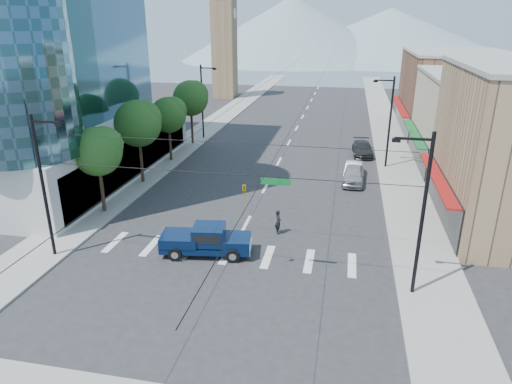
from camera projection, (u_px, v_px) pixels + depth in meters
The scene contains 20 objects.
ground at pixel (225, 265), 27.72m from camera, with size 160.00×160.00×0.00m, color #28282B.
sidewalk_left at pixel (216, 121), 66.57m from camera, with size 4.00×120.00×0.15m, color gray.
sidewalk_right at pixel (386, 128), 62.15m from camera, with size 4.00×120.00×0.15m, color gray.
shop_mid at pixel (486, 123), 44.44m from camera, with size 12.00×14.00×9.00m, color tan.
shop_far at pixel (454, 94), 58.93m from camera, with size 12.00×18.00×10.00m, color brown.
clock_tower at pixel (224, 39), 83.83m from camera, with size 4.80×4.80×20.40m.
mountain_left at pixel (292, 28), 164.09m from camera, with size 80.00×80.00×22.00m, color gray.
mountain_right at pixel (390, 34), 167.52m from camera, with size 90.00×90.00×18.00m, color gray.
tree_near at pixel (99, 150), 33.58m from camera, with size 3.65×3.64×6.71m.
tree_midnear at pixel (140, 122), 39.78m from camera, with size 4.09×4.09×7.52m.
tree_midfar at pixel (170, 114), 46.41m from camera, with size 3.65×3.64×6.71m.
tree_far at pixel (192, 97), 52.62m from camera, with size 4.09×4.09×7.52m.
signal_rig at pixel (221, 200), 25.12m from camera, with size 21.80×0.20×9.00m.
lamp_pole_nw at pixel (203, 99), 55.43m from camera, with size 2.00×0.25×9.00m.
lamp_pole_ne at pixel (389, 119), 44.17m from camera, with size 2.00×0.25×9.00m.
pickup_truck at pixel (206, 239), 28.69m from camera, with size 5.95×2.85×1.94m.
pedestrian at pixel (278, 222), 31.53m from camera, with size 0.64×0.42×1.74m, color black.
parked_car_near at pixel (353, 175), 41.33m from camera, with size 1.90×4.72×1.61m, color #9E9FA3.
parked_car_mid at pixel (353, 170), 42.95m from camera, with size 1.48×4.24×1.40m, color silver.
parked_car_far at pixel (362, 149), 49.96m from camera, with size 2.05×5.05×1.47m, color #28282A.
Camera 1 is at (6.67, -23.49, 13.98)m, focal length 32.00 mm.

